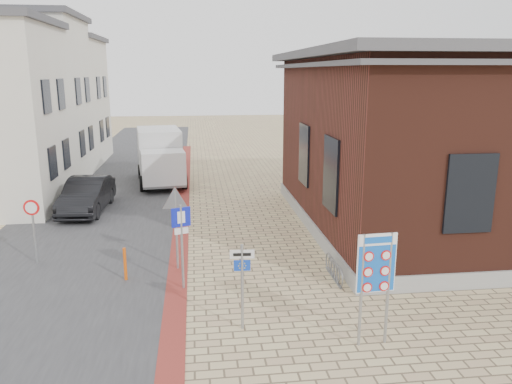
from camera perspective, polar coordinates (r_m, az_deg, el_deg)
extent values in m
plane|color=tan|center=(12.88, -0.16, -14.24)|extent=(120.00, 120.00, 0.00)
cube|color=#38383A|center=(27.30, -15.59, 0.38)|extent=(7.00, 60.00, 0.02)
cube|color=maroon|center=(22.15, -8.44, -2.27)|extent=(0.60, 40.00, 0.02)
cube|color=gray|center=(21.82, 21.64, -2.71)|extent=(12.15, 12.15, 0.50)
cube|color=#482017|center=(21.19, 22.41, 5.76)|extent=(12.00, 12.00, 6.00)
cube|color=#47474C|center=(21.05, 23.20, 14.27)|extent=(13.00, 13.00, 0.30)
cube|color=#47474C|center=(21.04, 23.10, 13.18)|extent=(12.70, 12.70, 0.15)
cube|color=black|center=(16.24, 8.62, 2.02)|extent=(0.12, 1.60, 2.40)
cube|color=black|center=(20.05, 5.57, 4.31)|extent=(0.12, 1.60, 2.40)
cube|color=black|center=(14.68, 23.26, -0.17)|extent=(1.40, 0.12, 2.20)
cube|color=black|center=(23.26, -22.23, 3.14)|extent=(0.10, 1.10, 1.40)
cube|color=black|center=(25.55, -20.87, 4.11)|extent=(0.10, 1.10, 1.40)
cube|color=black|center=(22.96, -22.86, 10.02)|extent=(0.10, 1.10, 1.40)
cube|color=black|center=(25.28, -21.41, 10.38)|extent=(0.10, 1.10, 1.40)
cube|color=beige|center=(30.90, -25.57, 9.29)|extent=(7.00, 6.00, 8.80)
cube|color=#47474C|center=(30.99, -26.47, 17.68)|extent=(7.40, 6.40, 0.30)
cube|color=black|center=(29.02, -19.24, 5.28)|extent=(0.10, 1.10, 1.40)
cube|color=black|center=(31.35, -18.35, 5.92)|extent=(0.10, 1.10, 1.40)
cube|color=black|center=(28.79, -19.68, 10.80)|extent=(0.10, 1.10, 1.40)
cube|color=black|center=(31.13, -18.74, 11.02)|extent=(0.10, 1.10, 1.40)
cube|color=beige|center=(36.66, -22.60, 9.42)|extent=(7.00, 6.00, 8.00)
cube|color=#47474C|center=(36.66, -23.21, 15.88)|extent=(7.40, 6.40, 0.30)
cube|color=black|center=(34.86, -17.23, 6.71)|extent=(0.10, 1.10, 1.40)
cube|color=black|center=(37.22, -16.61, 7.15)|extent=(0.10, 1.10, 1.40)
cube|color=black|center=(34.67, -17.56, 11.30)|extent=(0.10, 1.10, 1.40)
cube|color=black|center=(37.03, -16.90, 11.45)|extent=(0.10, 1.10, 1.40)
torus|color=slate|center=(14.69, 9.54, -9.59)|extent=(0.04, 0.60, 0.60)
torus|color=slate|center=(14.95, 9.21, -9.15)|extent=(0.04, 0.60, 0.60)
torus|color=slate|center=(15.22, 8.89, -8.72)|extent=(0.04, 0.60, 0.60)
torus|color=slate|center=(15.48, 8.59, -8.30)|extent=(0.04, 0.60, 0.60)
torus|color=slate|center=(15.75, 8.30, -7.90)|extent=(0.04, 0.60, 0.60)
cube|color=slate|center=(15.32, 8.86, -9.62)|extent=(0.08, 1.60, 0.04)
imported|color=black|center=(23.08, -18.77, -0.33)|extent=(1.83, 4.63, 1.50)
cube|color=slate|center=(27.94, -10.77, 1.89)|extent=(2.84, 5.77, 0.26)
cube|color=white|center=(25.88, -10.56, 2.82)|extent=(2.36, 2.00, 1.64)
cube|color=black|center=(25.07, -10.46, 3.20)|extent=(1.94, 0.33, 0.82)
cube|color=white|center=(28.62, -11.01, 4.87)|extent=(2.71, 3.95, 2.26)
cylinder|color=black|center=(26.31, -12.86, 0.95)|extent=(0.36, 0.85, 0.82)
cylinder|color=black|center=(26.44, -8.20, 1.21)|extent=(0.36, 0.85, 0.82)
cylinder|color=black|center=(29.52, -13.07, 2.30)|extent=(0.36, 0.85, 0.82)
cylinder|color=black|center=(29.64, -8.90, 2.53)|extent=(0.36, 0.85, 0.82)
cylinder|color=gray|center=(11.43, 11.94, -11.02)|extent=(0.07, 0.07, 2.62)
cylinder|color=gray|center=(11.67, 14.86, -10.64)|extent=(0.07, 0.07, 2.62)
cube|color=white|center=(11.30, 13.59, -7.91)|extent=(0.90, 0.11, 1.35)
cube|color=blue|center=(11.30, 13.59, -7.91)|extent=(0.86, 0.11, 1.31)
cube|color=white|center=(11.12, 13.75, -5.30)|extent=(0.86, 0.11, 0.25)
cylinder|color=gray|center=(11.97, -1.58, -10.84)|extent=(0.07, 0.07, 2.13)
cube|color=silver|center=(11.65, -1.61, -7.12)|extent=(0.57, 0.07, 0.20)
cube|color=#0F38B7|center=(11.75, -1.60, -8.38)|extent=(0.39, 0.06, 0.26)
cylinder|color=gray|center=(14.15, -8.45, -6.31)|extent=(0.07, 0.07, 2.47)
cube|color=#0F1AB6|center=(13.87, -8.58, -2.85)|extent=(0.52, 0.22, 0.54)
cube|color=white|center=(13.99, -8.52, -4.40)|extent=(0.38, 0.17, 0.18)
cylinder|color=gray|center=(15.57, -9.08, -4.37)|extent=(0.07, 0.07, 2.52)
cylinder|color=gray|center=(17.35, -24.01, -4.22)|extent=(0.07, 0.07, 2.12)
cylinder|color=red|center=(17.13, -24.27, -1.62)|extent=(0.50, 0.07, 0.50)
cylinder|color=#E1530B|center=(15.30, -14.73, -7.99)|extent=(0.11, 0.11, 1.01)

